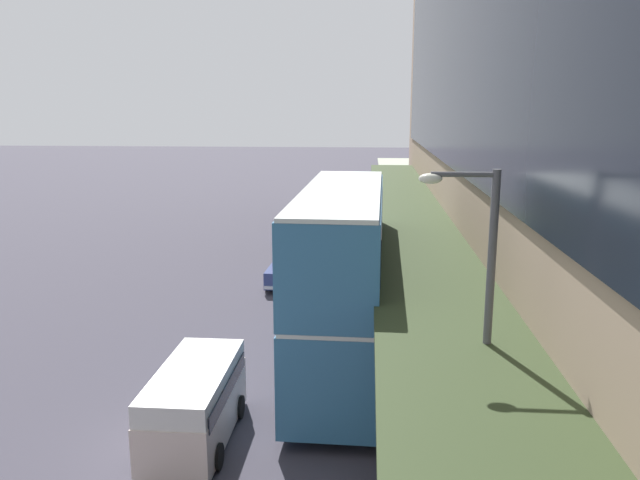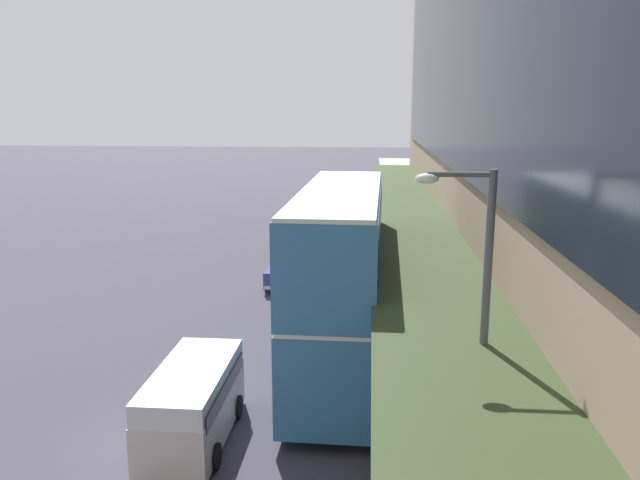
% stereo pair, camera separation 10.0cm
% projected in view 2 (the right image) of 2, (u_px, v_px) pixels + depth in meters
% --- Properties ---
extents(ground, '(240.00, 240.00, 0.00)m').
position_uv_depth(ground, '(175.00, 452.00, 15.48)').
color(ground, '#3A3842').
extents(sidewalk_kerb, '(10.00, 180.00, 0.15)m').
position_uv_depth(sidewalk_kerb, '(634.00, 470.00, 14.58)').
color(sidewalk_kerb, '#979D87').
rests_on(sidewalk_kerb, ground).
extents(transit_bus_kerbside_front, '(2.91, 10.90, 5.92)m').
position_uv_depth(transit_bus_kerbside_front, '(340.00, 274.00, 19.84)').
color(transit_bus_kerbside_front, teal).
rests_on(transit_bus_kerbside_front, ground).
extents(sedan_lead_mid, '(1.87, 4.97, 1.66)m').
position_uv_depth(sedan_lead_mid, '(301.00, 225.00, 40.91)').
color(sedan_lead_mid, navy).
rests_on(sedan_lead_mid, ground).
extents(sedan_trailing_near, '(1.99, 4.41, 1.59)m').
position_uv_depth(sedan_trailing_near, '(289.00, 268.00, 30.11)').
color(sedan_trailing_near, navy).
rests_on(sedan_trailing_near, ground).
extents(sedan_far_back, '(1.95, 4.42, 1.50)m').
position_uv_depth(sedan_far_back, '(349.00, 259.00, 31.97)').
color(sedan_far_back, gray).
rests_on(sedan_far_back, ground).
extents(vw_van, '(1.92, 4.56, 1.96)m').
position_uv_depth(vw_van, '(194.00, 398.00, 15.94)').
color(vw_van, beige).
rests_on(vw_van, ground).
extents(pedestrian_at_kerb, '(0.43, 0.52, 1.86)m').
position_uv_depth(pedestrian_at_kerb, '(450.00, 381.00, 16.74)').
color(pedestrian_at_kerb, '#2D3543').
rests_on(pedestrian_at_kerb, sidewalk_kerb).
extents(street_lamp, '(1.50, 0.28, 7.13)m').
position_uv_depth(street_lamp, '(476.00, 324.00, 12.04)').
color(street_lamp, '#4C4C51').
rests_on(street_lamp, sidewalk_kerb).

